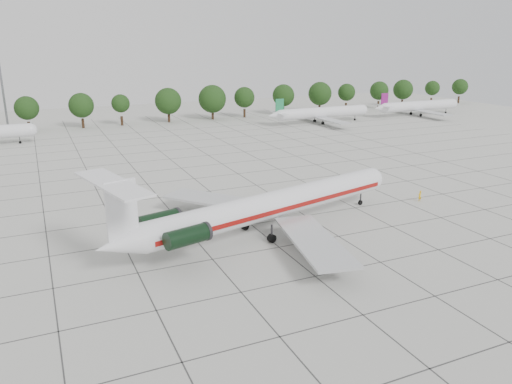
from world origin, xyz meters
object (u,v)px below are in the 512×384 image
(main_airliner, at_px, (262,207))
(bg_airliner_e, at_px, (419,106))
(floodlight_mast, at_px, (0,73))
(ground_crew, at_px, (420,196))
(bg_airliner_d, at_px, (322,113))

(main_airliner, bearing_deg, bg_airliner_e, 24.71)
(main_airliner, xyz_separation_m, bg_airliner_e, (86.04, 70.16, -0.59))
(bg_airliner_e, distance_m, floodlight_mast, 119.19)
(ground_crew, height_order, bg_airliner_d, bg_airliner_d)
(bg_airliner_e, relative_size, floodlight_mast, 1.11)
(bg_airliner_e, bearing_deg, ground_crew, -131.32)
(main_airliner, distance_m, floodlight_mast, 100.83)
(main_airliner, bearing_deg, floodlight_mast, 92.82)
(main_airliner, relative_size, bg_airliner_d, 1.47)
(ground_crew, relative_size, bg_airliner_e, 0.06)
(bg_airliner_e, bearing_deg, bg_airliner_d, -179.14)
(floodlight_mast, bearing_deg, main_airliner, -72.70)
(ground_crew, xyz_separation_m, bg_airliner_d, (24.20, 67.17, 2.11))
(bg_airliner_d, bearing_deg, bg_airliner_e, 0.86)
(bg_airliner_d, bearing_deg, main_airliner, -126.08)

